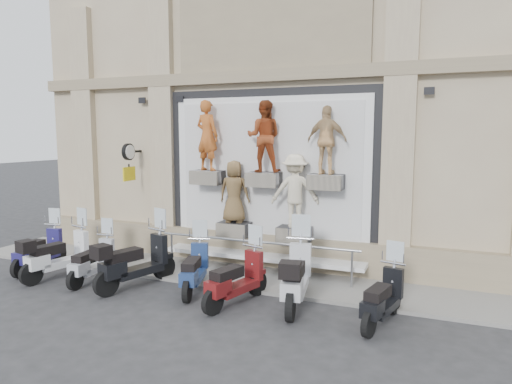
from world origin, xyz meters
TOP-DOWN VIEW (x-y plane):
  - ground at (0.00, 0.00)m, footprint 90.00×90.00m
  - sidewalk at (0.00, 2.10)m, footprint 16.00×2.20m
  - building at (0.00, 7.00)m, footprint 14.00×8.60m
  - shop_vitrine at (0.07, 2.74)m, footprint 5.60×0.97m
  - guard_rail at (0.00, 2.00)m, footprint 5.06×0.10m
  - clock_sign_bracket at (-3.90, 2.47)m, footprint 0.10×0.80m
  - scooter_a at (-5.28, 0.57)m, footprint 0.73×1.89m
  - scooter_b at (-4.36, 0.31)m, footprint 0.99×2.06m
  - scooter_c at (-3.41, 0.37)m, footprint 0.61×1.76m
  - scooter_d at (-2.21, 0.40)m, footprint 1.24×2.20m
  - scooter_e at (-0.87, 0.65)m, footprint 1.03×1.90m
  - scooter_f at (0.29, 0.29)m, footprint 1.06×1.97m
  - scooter_g at (1.43, 0.67)m, footprint 0.97×2.22m
  - scooter_h at (3.15, 0.38)m, footprint 0.91×1.84m

SIDE VIEW (x-z plane):
  - ground at x=0.00m, z-range 0.00..0.00m
  - sidewalk at x=0.00m, z-range 0.00..0.08m
  - guard_rail at x=0.00m, z-range 0.00..0.93m
  - scooter_c at x=-3.41m, z-range 0.00..1.41m
  - scooter_h at x=3.15m, z-range 0.00..1.43m
  - scooter_e at x=-0.87m, z-range 0.00..1.48m
  - scooter_a at x=-5.28m, z-range 0.00..1.50m
  - scooter_f at x=0.29m, z-range 0.00..1.54m
  - scooter_b at x=-4.36m, z-range 0.00..1.61m
  - scooter_d at x=-2.21m, z-range 0.00..1.72m
  - scooter_g at x=1.43m, z-range 0.00..1.74m
  - shop_vitrine at x=0.07m, z-range 0.26..4.56m
  - clock_sign_bracket at x=-3.90m, z-range 2.29..3.31m
  - building at x=0.00m, z-range 0.00..12.00m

